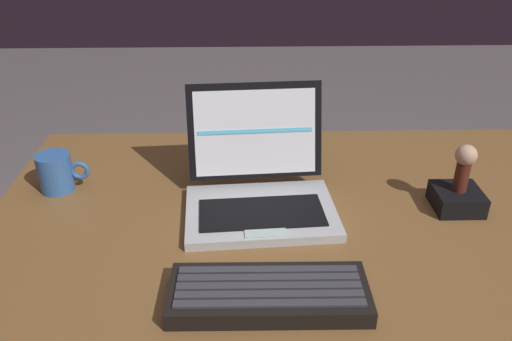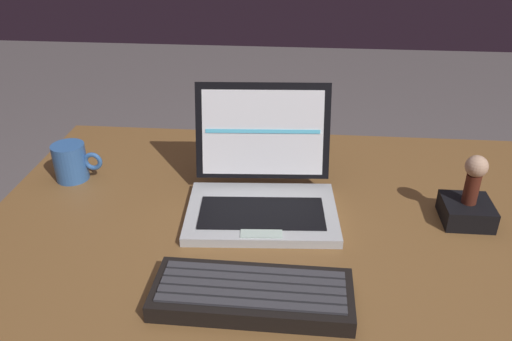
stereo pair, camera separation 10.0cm
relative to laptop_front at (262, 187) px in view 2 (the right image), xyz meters
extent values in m
cube|color=brown|center=(0.09, -0.03, -0.07)|extent=(1.32, 0.83, 0.04)
cylinder|color=black|center=(-0.51, 0.33, -0.43)|extent=(0.06, 0.06, 0.68)
cylinder|color=black|center=(0.69, 0.33, -0.43)|extent=(0.06, 0.06, 0.68)
cube|color=#B9BEC1|center=(0.00, -0.04, -0.04)|extent=(0.32, 0.24, 0.02)
cube|color=black|center=(0.00, -0.06, -0.03)|extent=(0.26, 0.14, 0.00)
cube|color=#B5CDC0|center=(0.01, -0.12, -0.03)|extent=(0.08, 0.04, 0.00)
cube|color=black|center=(-0.01, 0.09, 0.09)|extent=(0.30, 0.08, 0.20)
cube|color=white|center=(-0.01, 0.09, 0.09)|extent=(0.27, 0.07, 0.18)
cube|color=#59CCF2|center=(-0.01, 0.09, 0.09)|extent=(0.25, 0.02, 0.01)
cube|color=black|center=(0.01, -0.29, -0.03)|extent=(0.33, 0.13, 0.03)
cube|color=#38383D|center=(0.01, -0.33, -0.02)|extent=(0.30, 0.02, 0.00)
cube|color=#38383D|center=(0.01, -0.31, -0.02)|extent=(0.30, 0.02, 0.00)
cube|color=#38383D|center=(0.01, -0.29, -0.02)|extent=(0.30, 0.02, 0.00)
cube|color=#38383D|center=(0.01, -0.27, -0.02)|extent=(0.30, 0.02, 0.00)
cube|color=#38383D|center=(0.01, -0.25, -0.02)|extent=(0.30, 0.02, 0.00)
cube|color=black|center=(0.42, -0.02, -0.03)|extent=(0.10, 0.10, 0.04)
cylinder|color=#522216|center=(0.42, -0.02, 0.03)|extent=(0.03, 0.03, 0.06)
sphere|color=tan|center=(0.42, -0.02, 0.08)|extent=(0.04, 0.04, 0.04)
cylinder|color=#3463A6|center=(-0.45, 0.08, 0.00)|extent=(0.08, 0.08, 0.09)
torus|color=#3463A6|center=(-0.40, 0.08, 0.00)|extent=(0.04, 0.01, 0.04)
camera|label=1|loc=(-0.03, -0.94, 0.55)|focal=36.29mm
camera|label=2|loc=(0.07, -0.94, 0.55)|focal=36.29mm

